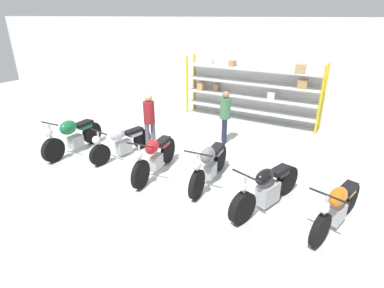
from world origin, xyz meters
TOP-DOWN VIEW (x-y plane):
  - ground_plane at (0.00, 0.00)m, footprint 30.00×30.00m
  - back_wall at (0.00, 5.21)m, footprint 30.00×0.08m
  - shelving_rack at (-0.12, 4.84)m, footprint 5.04×0.63m
  - motorcycle_green at (-3.49, -0.37)m, footprint 0.60×2.11m
  - motorcycle_silver at (-2.08, 0.10)m, footprint 0.68×2.03m
  - motorcycle_red at (-0.66, -0.28)m, footprint 0.66×2.08m
  - motorcycle_grey at (0.69, -0.02)m, footprint 0.65×2.09m
  - motorcycle_black at (2.14, -0.26)m, footprint 0.95×2.14m
  - motorcycle_orange at (3.45, -0.28)m, footprint 0.81×1.95m
  - person_browsing at (-0.03, 2.45)m, footprint 0.44×0.44m
  - person_near_rack at (-1.73, 0.94)m, footprint 0.44×0.44m

SIDE VIEW (x-z plane):
  - ground_plane at x=0.00m, z-range 0.00..0.00m
  - motorcycle_black at x=2.14m, z-range -0.09..0.93m
  - motorcycle_silver at x=-2.08m, z-range -0.05..0.90m
  - motorcycle_orange at x=3.45m, z-range -0.05..0.95m
  - motorcycle_green at x=-3.49m, z-range -0.04..1.04m
  - motorcycle_red at x=-0.66m, z-range -0.03..1.04m
  - motorcycle_grey at x=0.69m, z-range -0.02..1.04m
  - person_browsing at x=-0.03m, z-range 0.14..1.75m
  - person_near_rack at x=-1.73m, z-range 0.14..1.78m
  - shelving_rack at x=-0.12m, z-range 0.09..2.33m
  - back_wall at x=0.00m, z-range 0.00..3.60m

